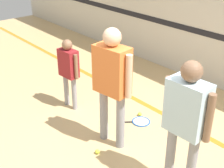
{
  "coord_description": "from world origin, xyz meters",
  "views": [
    {
      "loc": [
        2.63,
        -2.5,
        2.84
      ],
      "look_at": [
        -0.25,
        -0.04,
        0.96
      ],
      "focal_mm": 50.0,
      "sensor_mm": 36.0,
      "label": 1
    }
  ],
  "objects_px": {
    "person_student_left": "(69,67)",
    "racket_spare_on_floor": "(140,122)",
    "tennis_ball_by_spare_racket": "(140,114)",
    "tennis_ball_near_instructor": "(97,152)",
    "person_student_right": "(186,114)",
    "person_instructor": "(112,76)"
  },
  "relations": [
    {
      "from": "person_instructor",
      "to": "tennis_ball_near_instructor",
      "type": "height_order",
      "value": "person_instructor"
    },
    {
      "from": "person_instructor",
      "to": "person_student_left",
      "type": "bearing_deg",
      "value": 166.83
    },
    {
      "from": "person_instructor",
      "to": "person_student_left",
      "type": "relative_size",
      "value": 1.4
    },
    {
      "from": "person_student_right",
      "to": "racket_spare_on_floor",
      "type": "height_order",
      "value": "person_student_right"
    },
    {
      "from": "person_student_left",
      "to": "tennis_ball_near_instructor",
      "type": "height_order",
      "value": "person_student_left"
    },
    {
      "from": "person_student_left",
      "to": "tennis_ball_by_spare_racket",
      "type": "xyz_separation_m",
      "value": [
        1.02,
        0.71,
        -0.74
      ]
    },
    {
      "from": "person_student_right",
      "to": "racket_spare_on_floor",
      "type": "distance_m",
      "value": 1.77
    },
    {
      "from": "person_student_left",
      "to": "racket_spare_on_floor",
      "type": "distance_m",
      "value": 1.5
    },
    {
      "from": "person_student_left",
      "to": "racket_spare_on_floor",
      "type": "xyz_separation_m",
      "value": [
        1.16,
        0.57,
        -0.76
      ]
    },
    {
      "from": "person_instructor",
      "to": "tennis_ball_by_spare_racket",
      "type": "bearing_deg",
      "value": 98.24
    },
    {
      "from": "person_student_right",
      "to": "racket_spare_on_floor",
      "type": "bearing_deg",
      "value": -28.12
    },
    {
      "from": "person_student_left",
      "to": "person_student_right",
      "type": "height_order",
      "value": "person_student_right"
    },
    {
      "from": "person_student_left",
      "to": "person_student_right",
      "type": "relative_size",
      "value": 0.75
    },
    {
      "from": "person_student_right",
      "to": "tennis_ball_near_instructor",
      "type": "relative_size",
      "value": 25.11
    },
    {
      "from": "person_instructor",
      "to": "racket_spare_on_floor",
      "type": "relative_size",
      "value": 3.39
    },
    {
      "from": "person_instructor",
      "to": "tennis_ball_near_instructor",
      "type": "bearing_deg",
      "value": -84.65
    },
    {
      "from": "person_instructor",
      "to": "tennis_ball_by_spare_racket",
      "type": "xyz_separation_m",
      "value": [
        -0.24,
        0.83,
        -1.05
      ]
    },
    {
      "from": "racket_spare_on_floor",
      "to": "tennis_ball_near_instructor",
      "type": "height_order",
      "value": "tennis_ball_near_instructor"
    },
    {
      "from": "person_student_right",
      "to": "tennis_ball_near_instructor",
      "type": "xyz_separation_m",
      "value": [
        -1.12,
        -0.39,
        -0.99
      ]
    },
    {
      "from": "tennis_ball_near_instructor",
      "to": "tennis_ball_by_spare_racket",
      "type": "xyz_separation_m",
      "value": [
        -0.32,
        1.17,
        0.0
      ]
    },
    {
      "from": "person_student_left",
      "to": "racket_spare_on_floor",
      "type": "relative_size",
      "value": 2.42
    },
    {
      "from": "person_student_right",
      "to": "tennis_ball_near_instructor",
      "type": "bearing_deg",
      "value": 17.46
    }
  ]
}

